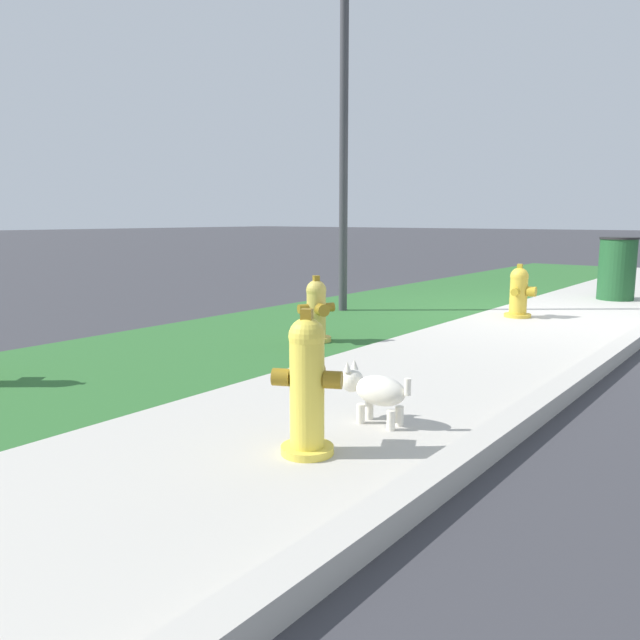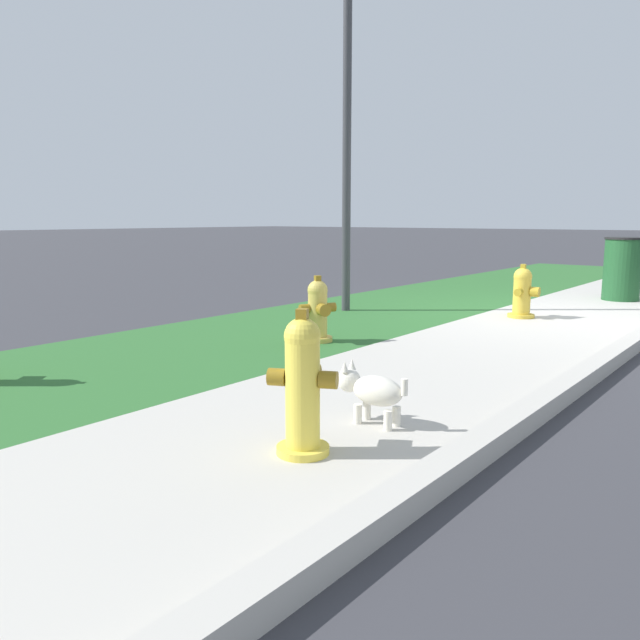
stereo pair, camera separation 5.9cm
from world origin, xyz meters
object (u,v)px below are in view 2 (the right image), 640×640
object	(u,v)px
fire_hydrant_at_driveway	(303,386)
trash_bin	(622,269)
fire_hydrant_across_street	(318,311)
fire_hydrant_far_end	(522,293)
small_white_dog	(371,390)
street_lamp	(347,86)

from	to	relation	value
fire_hydrant_at_driveway	trash_bin	size ratio (longest dim) A/B	0.82
fire_hydrant_across_street	fire_hydrant_at_driveway	xyz separation A→B (m)	(-2.36, -1.78, 0.06)
fire_hydrant_far_end	small_white_dog	bearing A→B (deg)	4.66
fire_hydrant_across_street	street_lamp	distance (m)	3.29
trash_bin	fire_hydrant_far_end	bearing A→B (deg)	167.75
fire_hydrant_across_street	street_lamp	size ratio (longest dim) A/B	0.15
fire_hydrant_at_driveway	fire_hydrant_far_end	xyz separation A→B (m)	(5.04, 0.75, -0.06)
fire_hydrant_far_end	trash_bin	bearing A→B (deg)	162.60
fire_hydrant_far_end	street_lamp	size ratio (longest dim) A/B	0.16
fire_hydrant_across_street	fire_hydrant_far_end	distance (m)	2.87
fire_hydrant_at_driveway	street_lamp	xyz separation A→B (m)	(4.23, 2.80, 2.45)
fire_hydrant_across_street	trash_bin	size ratio (longest dim) A/B	0.70
fire_hydrant_at_driveway	small_white_dog	xyz separation A→B (m)	(0.61, -0.01, -0.16)
fire_hydrant_across_street	small_white_dog	size ratio (longest dim) A/B	1.37
fire_hydrant_at_driveway	fire_hydrant_across_street	bearing A→B (deg)	101.08
fire_hydrant_across_street	small_white_dog	xyz separation A→B (m)	(-1.76, -1.80, -0.10)
fire_hydrant_at_driveway	fire_hydrant_far_end	world-z (taller)	fire_hydrant_at_driveway
fire_hydrant_across_street	fire_hydrant_far_end	world-z (taller)	fire_hydrant_far_end
fire_hydrant_across_street	fire_hydrant_far_end	xyz separation A→B (m)	(2.67, -1.03, 0.00)
fire_hydrant_far_end	small_white_dog	world-z (taller)	fire_hydrant_far_end
small_white_dog	street_lamp	bearing A→B (deg)	-53.32
street_lamp	trash_bin	distance (m)	4.81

